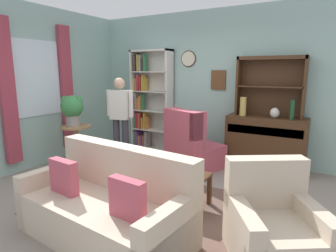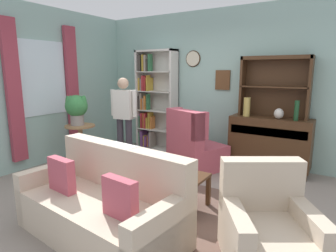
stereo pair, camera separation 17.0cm
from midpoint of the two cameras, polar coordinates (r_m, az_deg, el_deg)
ground_plane at (r=4.01m, az=-1.57°, el=-13.93°), size 5.40×4.60×0.02m
wall_back at (r=5.53m, az=10.84°, el=8.00°), size 5.00×0.09×2.80m
wall_left at (r=5.47m, az=-24.17°, el=7.15°), size 0.16×4.20×2.80m
area_rug at (r=3.68m, az=-1.59°, el=-16.11°), size 2.77×1.92×0.01m
bookshelf at (r=6.05m, az=-2.24°, el=4.75°), size 0.90×0.30×2.10m
sideboard at (r=5.10m, az=20.62°, el=-2.95°), size 1.30×0.45×0.92m
sideboard_hutch at (r=5.07m, az=21.70°, el=8.92°), size 1.10×0.26×1.00m
vase_tall at (r=5.01m, az=16.51°, el=3.71°), size 0.11×0.11×0.32m
vase_round at (r=4.92m, az=22.33°, el=2.33°), size 0.15×0.15×0.17m
bottle_wine at (r=4.85m, az=25.37°, el=2.83°), size 0.07×0.07×0.31m
couch_floral at (r=3.08m, az=-11.27°, el=-15.57°), size 1.87×1.02×0.90m
armchair_floral at (r=2.82m, az=21.16°, el=-19.35°), size 1.05×1.06×0.88m
wingback_chair at (r=4.91m, az=6.22°, el=-4.34°), size 1.03×1.04×1.05m
plant_stand at (r=5.27m, az=-16.25°, el=-2.86°), size 0.52×0.52×0.74m
potted_plant_large at (r=5.18m, az=-17.04°, el=3.58°), size 0.39×0.39×0.53m
person_reading at (r=5.21m, az=-7.93°, el=2.42°), size 0.53×0.27×1.56m
coffee_table at (r=3.62m, az=2.65°, el=-10.48°), size 0.80×0.50×0.42m
book_stack at (r=3.60m, az=5.17°, el=-8.97°), size 0.18×0.14×0.06m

